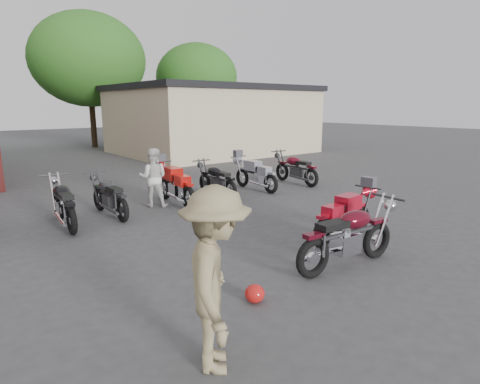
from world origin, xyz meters
TOP-DOWN VIEW (x-y plane):
  - ground at (0.00, 0.00)m, footprint 90.00×90.00m
  - stucco_building at (8.50, 15.00)m, footprint 10.00×8.00m
  - tree_2 at (4.00, 22.00)m, footprint 7.04×7.04m
  - tree_3 at (12.00, 22.00)m, footprint 6.08×6.08m
  - vintage_motorcycle at (0.54, -0.53)m, footprint 2.21×0.90m
  - sportbike at (1.65, 0.40)m, footprint 1.96×0.79m
  - helmet at (-1.54, -0.50)m, footprint 0.29×0.29m
  - person_light at (-0.12, 5.37)m, footprint 0.98×0.94m
  - person_tan at (-2.76, -1.31)m, footprint 1.32×1.45m
  - row_bike_2 at (-2.57, 4.99)m, footprint 0.85×2.11m
  - row_bike_3 at (-1.44, 5.18)m, footprint 0.69×1.96m
  - row_bike_4 at (0.44, 5.20)m, footprint 0.87×2.17m
  - row_bike_5 at (1.94, 5.34)m, footprint 0.72×1.96m
  - row_bike_6 at (3.45, 5.29)m, footprint 0.65×1.96m
  - row_bike_7 at (5.24, 5.21)m, footprint 0.82×2.10m

SIDE VIEW (x-z plane):
  - ground at x=0.00m, z-range 0.00..0.00m
  - helmet at x=-1.54m, z-range 0.00..0.26m
  - sportbike at x=1.65m, z-range 0.00..1.11m
  - row_bike_5 at x=1.94m, z-range 0.00..1.12m
  - row_bike_3 at x=-1.44m, z-range 0.00..1.13m
  - row_bike_6 at x=3.45m, z-range 0.00..1.14m
  - row_bike_7 at x=5.24m, z-range 0.00..1.20m
  - row_bike_2 at x=-2.57m, z-range 0.00..1.20m
  - row_bike_4 at x=0.44m, z-range 0.00..1.23m
  - vintage_motorcycle at x=0.54m, z-range 0.00..1.25m
  - person_light at x=-0.12m, z-range 0.00..1.59m
  - person_tan at x=-2.76m, z-range 0.00..1.96m
  - stucco_building at x=8.50m, z-range 0.00..3.50m
  - tree_3 at x=12.00m, z-range 0.00..7.60m
  - tree_2 at x=4.00m, z-range 0.00..8.80m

